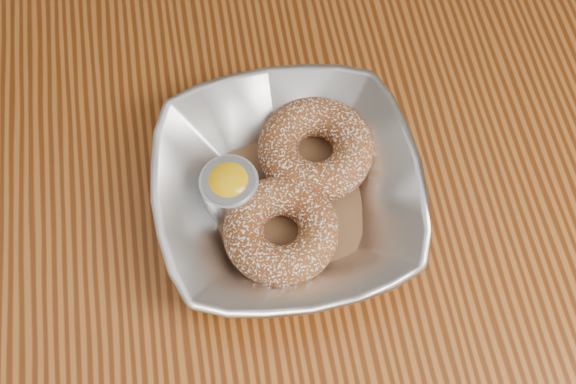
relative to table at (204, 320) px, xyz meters
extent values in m
cube|color=brown|center=(0.00, 0.00, 0.08)|extent=(1.20, 0.80, 0.04)
cube|color=#512911|center=(0.54, 0.34, -0.30)|extent=(0.06, 0.06, 0.71)
imported|color=silver|center=(0.10, 0.07, 0.13)|extent=(0.23, 0.23, 0.06)
cube|color=brown|center=(0.10, 0.07, 0.11)|extent=(0.20, 0.20, 0.00)
torus|color=brown|center=(0.13, 0.10, 0.13)|extent=(0.12, 0.12, 0.04)
torus|color=brown|center=(0.08, 0.03, 0.13)|extent=(0.11, 0.11, 0.04)
cylinder|color=silver|center=(0.05, 0.08, 0.13)|extent=(0.05, 0.05, 0.04)
cylinder|color=gray|center=(0.05, 0.08, 0.13)|extent=(0.05, 0.05, 0.04)
ellipsoid|color=#FBB607|center=(0.05, 0.08, 0.14)|extent=(0.04, 0.04, 0.03)
camera|label=1|loc=(0.05, -0.18, 0.66)|focal=42.00mm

